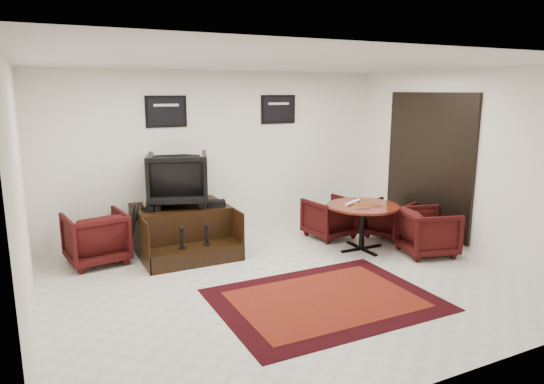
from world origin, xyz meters
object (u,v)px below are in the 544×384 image
(shine_podium, at_px, (183,231))
(meeting_table, at_px, (363,210))
(armchair_side, at_px, (96,235))
(table_chair_back, at_px, (330,216))
(table_chair_window, at_px, (390,217))
(table_chair_corner, at_px, (427,230))
(shine_chair, at_px, (178,176))

(shine_podium, height_order, meeting_table, meeting_table)
(shine_podium, height_order, armchair_side, armchair_side)
(table_chair_back, height_order, table_chair_window, table_chair_back)
(meeting_table, relative_size, table_chair_corner, 1.42)
(shine_chair, relative_size, armchair_side, 1.10)
(armchair_side, bearing_deg, table_chair_back, 165.36)
(meeting_table, height_order, table_chair_back, table_chair_back)
(shine_chair, bearing_deg, armchair_side, 21.67)
(armchair_side, distance_m, meeting_table, 4.03)
(armchair_side, height_order, table_chair_window, armchair_side)
(shine_chair, xyz_separation_m, armchair_side, (-1.27, -0.09, -0.76))
(shine_podium, bearing_deg, armchair_side, 177.72)
(armchair_side, height_order, table_chair_back, armchair_side)
(armchair_side, relative_size, table_chair_window, 1.20)
(shine_podium, height_order, table_chair_back, table_chair_back)
(table_chair_corner, bearing_deg, armchair_side, 82.61)
(meeting_table, bearing_deg, table_chair_window, 22.45)
(meeting_table, relative_size, table_chair_back, 1.47)
(armchair_side, relative_size, table_chair_corner, 1.07)
(armchair_side, height_order, meeting_table, armchair_side)
(shine_chair, bearing_deg, table_chair_corner, 167.16)
(armchair_side, bearing_deg, shine_podium, 169.50)
(table_chair_back, bearing_deg, shine_podium, -15.38)
(shine_chair, bearing_deg, table_chair_window, -178.58)
(table_chair_corner, bearing_deg, shine_podium, 76.12)
(shine_podium, relative_size, armchair_side, 1.73)
(table_chair_corner, bearing_deg, table_chair_window, 10.15)
(meeting_table, distance_m, table_chair_corner, 1.01)
(shine_chair, relative_size, table_chair_window, 1.32)
(meeting_table, xyz_separation_m, table_chair_back, (-0.09, 0.81, -0.26))
(table_chair_back, relative_size, table_chair_corner, 0.96)
(meeting_table, height_order, table_chair_corner, table_chair_corner)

